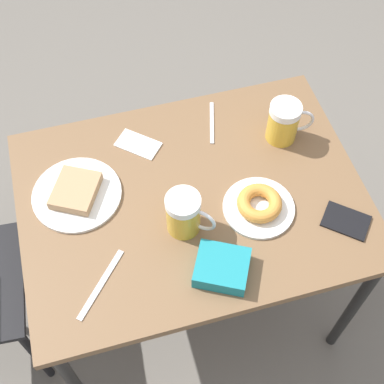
% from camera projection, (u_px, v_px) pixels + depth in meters
% --- Properties ---
extents(ground_plane, '(8.00, 8.00, 0.00)m').
position_uv_depth(ground_plane, '(192.00, 292.00, 2.15)').
color(ground_plane, '#666059').
extents(table, '(0.74, 1.00, 0.71)m').
position_uv_depth(table, '(192.00, 207.00, 1.60)').
color(table, brown).
rests_on(table, ground_plane).
extents(plate_with_cake, '(0.26, 0.26, 0.04)m').
position_uv_depth(plate_with_cake, '(76.00, 193.00, 1.54)').
color(plate_with_cake, white).
rests_on(plate_with_cake, table).
extents(plate_with_donut, '(0.21, 0.21, 0.05)m').
position_uv_depth(plate_with_donut, '(259.00, 205.00, 1.51)').
color(plate_with_donut, white).
rests_on(plate_with_donut, table).
extents(beer_mug_left, '(0.11, 0.12, 0.14)m').
position_uv_depth(beer_mug_left, '(184.00, 214.00, 1.44)').
color(beer_mug_left, gold).
rests_on(beer_mug_left, table).
extents(beer_mug_center, '(0.10, 0.14, 0.14)m').
position_uv_depth(beer_mug_center, '(284.00, 122.00, 1.61)').
color(beer_mug_center, gold).
rests_on(beer_mug_center, table).
extents(napkin_folded, '(0.14, 0.15, 0.00)m').
position_uv_depth(napkin_folded, '(138.00, 144.00, 1.65)').
color(napkin_folded, white).
rests_on(napkin_folded, table).
extents(fork, '(0.17, 0.06, 0.00)m').
position_uv_depth(fork, '(212.00, 123.00, 1.70)').
color(fork, silver).
rests_on(fork, table).
extents(knife, '(0.17, 0.15, 0.00)m').
position_uv_depth(knife, '(101.00, 284.00, 1.40)').
color(knife, silver).
rests_on(knife, table).
extents(passport_near_edge, '(0.15, 0.15, 0.01)m').
position_uv_depth(passport_near_edge, '(346.00, 221.00, 1.50)').
color(passport_near_edge, black).
rests_on(passport_near_edge, table).
extents(blue_pouch, '(0.17, 0.18, 0.05)m').
position_uv_depth(blue_pouch, '(222.00, 268.00, 1.40)').
color(blue_pouch, teal).
rests_on(blue_pouch, table).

